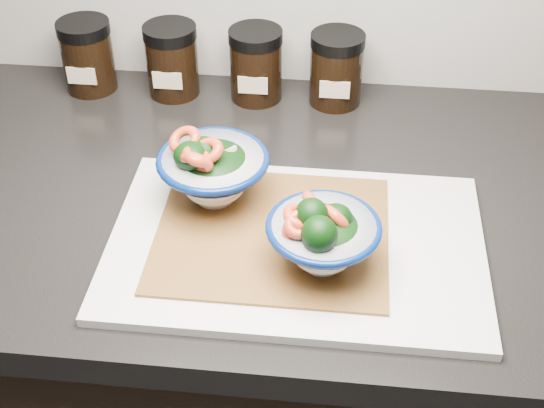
# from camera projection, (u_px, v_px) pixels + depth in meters

# --- Properties ---
(cabinet) EXTENTS (3.43, 0.58, 0.86)m
(cabinet) POSITION_uv_depth(u_px,v_px,m) (214.00, 402.00, 1.31)
(cabinet) COLOR black
(cabinet) RESTS_ON ground
(countertop) EXTENTS (3.50, 0.60, 0.04)m
(countertop) POSITION_uv_depth(u_px,v_px,m) (198.00, 199.00, 1.02)
(countertop) COLOR black
(countertop) RESTS_ON cabinet
(cutting_board) EXTENTS (0.45, 0.30, 0.01)m
(cutting_board) POSITION_uv_depth(u_px,v_px,m) (296.00, 245.00, 0.91)
(cutting_board) COLOR silver
(cutting_board) RESTS_ON countertop
(bamboo_mat) EXTENTS (0.28, 0.24, 0.00)m
(bamboo_mat) POSITION_uv_depth(u_px,v_px,m) (272.00, 233.00, 0.92)
(bamboo_mat) COLOR brown
(bamboo_mat) RESTS_ON cutting_board
(bowl_left) EXTENTS (0.14, 0.14, 0.11)m
(bowl_left) POSITION_uv_depth(u_px,v_px,m) (212.00, 170.00, 0.94)
(bowl_left) COLOR white
(bowl_left) RESTS_ON bamboo_mat
(bowl_right) EXTENTS (0.13, 0.13, 0.10)m
(bowl_right) POSITION_uv_depth(u_px,v_px,m) (323.00, 236.00, 0.85)
(bowl_right) COLOR white
(bowl_right) RESTS_ON bamboo_mat
(spice_jar_a) EXTENTS (0.08, 0.08, 0.11)m
(spice_jar_a) POSITION_uv_depth(u_px,v_px,m) (88.00, 56.00, 1.18)
(spice_jar_a) COLOR black
(spice_jar_a) RESTS_ON countertop
(spice_jar_b) EXTENTS (0.08, 0.08, 0.11)m
(spice_jar_b) POSITION_uv_depth(u_px,v_px,m) (172.00, 60.00, 1.17)
(spice_jar_b) COLOR black
(spice_jar_b) RESTS_ON countertop
(spice_jar_c) EXTENTS (0.08, 0.08, 0.11)m
(spice_jar_c) POSITION_uv_depth(u_px,v_px,m) (256.00, 64.00, 1.16)
(spice_jar_c) COLOR black
(spice_jar_c) RESTS_ON countertop
(spice_jar_d) EXTENTS (0.08, 0.08, 0.11)m
(spice_jar_d) POSITION_uv_depth(u_px,v_px,m) (336.00, 69.00, 1.15)
(spice_jar_d) COLOR black
(spice_jar_d) RESTS_ON countertop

